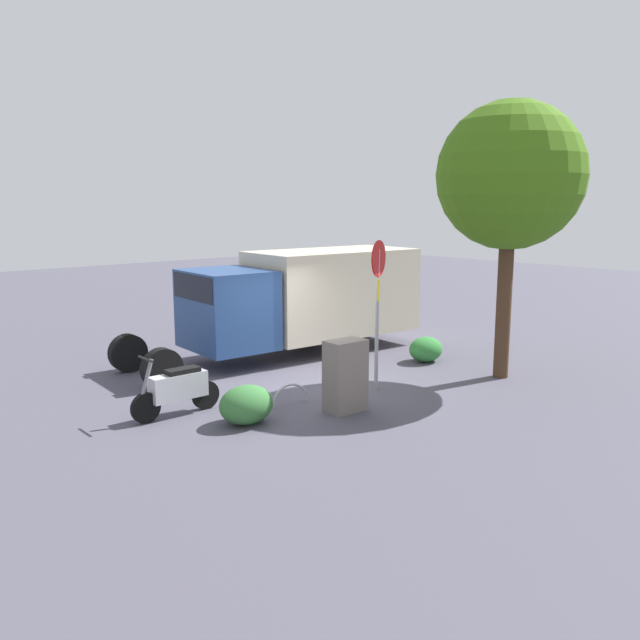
{
  "coord_description": "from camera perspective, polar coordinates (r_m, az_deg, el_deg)",
  "views": [
    {
      "loc": [
        9.04,
        10.37,
        3.93
      ],
      "look_at": [
        -0.13,
        0.09,
        1.46
      ],
      "focal_mm": 36.7,
      "sensor_mm": 36.0,
      "label": 1
    }
  ],
  "objects": [
    {
      "name": "bike_rack_hoop",
      "position": [
        13.08,
        -2.61,
        -7.34
      ],
      "size": [
        0.85,
        0.15,
        0.85
      ],
      "primitive_type": "torus",
      "rotation": [
        1.57,
        0.0,
        -0.12
      ],
      "color": "#B7B7BC",
      "rests_on": "ground"
    },
    {
      "name": "motorcycle",
      "position": [
        12.54,
        -12.29,
        -5.85
      ],
      "size": [
        1.81,
        0.55,
        1.2
      ],
      "rotation": [
        0.0,
        0.0,
        -0.01
      ],
      "color": "black",
      "rests_on": "ground"
    },
    {
      "name": "utility_cabinet",
      "position": [
        12.47,
        2.23,
        -4.89
      ],
      "size": [
        0.78,
        0.52,
        1.39
      ],
      "primitive_type": "cube",
      "rotation": [
        0.0,
        0.0,
        -0.04
      ],
      "color": "slate",
      "rests_on": "ground"
    },
    {
      "name": "box_truck_near",
      "position": [
        17.11,
        -1.57,
        2.11
      ],
      "size": [
        8.24,
        2.74,
        2.69
      ],
      "rotation": [
        0.0,
        0.0,
        -0.07
      ],
      "color": "black",
      "rests_on": "ground"
    },
    {
      "name": "shrub_mid_verge",
      "position": [
        16.61,
        9.22,
        -2.54
      ],
      "size": [
        0.92,
        0.75,
        0.63
      ],
      "primitive_type": "ellipsoid",
      "color": "#317E36",
      "rests_on": "ground"
    },
    {
      "name": "ground_plane",
      "position": [
        14.31,
        -0.65,
        -5.78
      ],
      "size": [
        60.0,
        60.0,
        0.0
      ],
      "primitive_type": "plane",
      "color": "#4B4856"
    },
    {
      "name": "stop_sign",
      "position": [
        13.67,
        5.06,
        2.52
      ],
      "size": [
        0.71,
        0.33,
        3.18
      ],
      "color": "#9E9EA3",
      "rests_on": "ground"
    },
    {
      "name": "shrub_near_sign",
      "position": [
        11.93,
        -6.45,
        -7.35
      ],
      "size": [
        1.03,
        0.85,
        0.7
      ],
      "primitive_type": "ellipsoid",
      "color": "#357036",
      "rests_on": "ground"
    },
    {
      "name": "street_tree",
      "position": [
        15.11,
        16.26,
        11.89
      ],
      "size": [
        3.23,
        3.23,
        6.13
      ],
      "color": "#47301E",
      "rests_on": "ground"
    }
  ]
}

